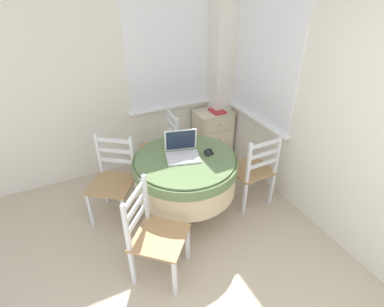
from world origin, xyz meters
TOP-DOWN VIEW (x-y plane):
  - corner_room_shell at (1.11, 1.96)m, footprint 4.19×4.97m
  - round_dining_table at (0.74, 1.87)m, footprint 1.06×1.06m
  - laptop at (0.73, 1.92)m, footprint 0.38×0.34m
  - computer_mouse at (0.97, 1.83)m, footprint 0.06×0.10m
  - cell_phone at (1.02, 1.86)m, footprint 0.07×0.12m
  - dining_chair_near_back_window at (0.78, 2.64)m, footprint 0.46×0.47m
  - dining_chair_near_right_window at (1.51, 1.75)m, footprint 0.44×0.44m
  - dining_chair_camera_near at (0.20, 1.32)m, footprint 0.60×0.60m
  - dining_chair_left_flank at (0.06, 2.23)m, footprint 0.60×0.60m
  - corner_cabinet at (1.64, 2.89)m, footprint 0.51×0.40m
  - book_on_cabinet at (1.68, 2.84)m, footprint 0.18×0.22m

SIDE VIEW (x-z plane):
  - corner_cabinet at x=1.64m, z-range 0.00..0.68m
  - dining_chair_near_back_window at x=0.78m, z-range -0.02..0.89m
  - dining_chair_near_right_window at x=1.51m, z-range -0.02..0.89m
  - dining_chair_camera_near at x=0.20m, z-range -0.02..0.89m
  - dining_chair_left_flank at x=0.06m, z-range -0.02..0.89m
  - round_dining_table at x=0.74m, z-range 0.20..0.95m
  - book_on_cabinet at x=1.68m, z-range 0.68..0.70m
  - cell_phone at x=1.02m, z-range 0.74..0.76m
  - computer_mouse at x=0.97m, z-range 0.74..0.79m
  - laptop at x=0.73m, z-range 0.67..0.93m
  - corner_room_shell at x=1.11m, z-range 0.00..2.55m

